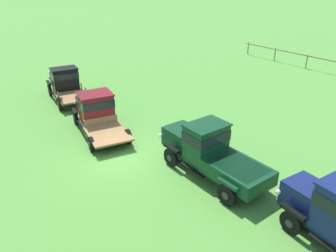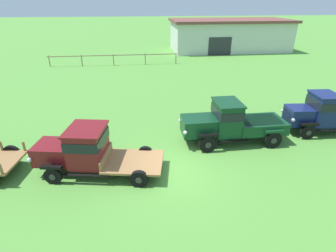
{
  "view_description": "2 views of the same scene",
  "coord_description": "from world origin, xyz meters",
  "px_view_note": "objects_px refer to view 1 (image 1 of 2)",
  "views": [
    {
      "loc": [
        12.43,
        -6.49,
        8.18
      ],
      "look_at": [
        0.2,
        2.61,
        1.0
      ],
      "focal_mm": 35.0,
      "sensor_mm": 36.0,
      "label": 1
    },
    {
      "loc": [
        -1.3,
        -9.8,
        7.07
      ],
      "look_at": [
        0.2,
        2.61,
        1.0
      ],
      "focal_mm": 28.0,
      "sensor_mm": 36.0,
      "label": 2
    }
  ],
  "objects_px": {
    "vintage_truck_second_in_line": "(96,110)",
    "vintage_truck_midrow_center": "(210,151)",
    "vintage_truck_foreground_near": "(65,82)",
    "vintage_truck_far_side": "(336,210)"
  },
  "relations": [
    {
      "from": "vintage_truck_foreground_near",
      "to": "vintage_truck_second_in_line",
      "type": "bearing_deg",
      "value": -4.61
    },
    {
      "from": "vintage_truck_midrow_center",
      "to": "vintage_truck_far_side",
      "type": "xyz_separation_m",
      "value": [
        5.38,
        0.52,
        0.08
      ]
    },
    {
      "from": "vintage_truck_foreground_near",
      "to": "vintage_truck_far_side",
      "type": "distance_m",
      "value": 18.82
    },
    {
      "from": "vintage_truck_foreground_near",
      "to": "vintage_truck_second_in_line",
      "type": "distance_m",
      "value": 6.05
    },
    {
      "from": "vintage_truck_far_side",
      "to": "vintage_truck_foreground_near",
      "type": "bearing_deg",
      "value": -174.03
    },
    {
      "from": "vintage_truck_foreground_near",
      "to": "vintage_truck_second_in_line",
      "type": "xyz_separation_m",
      "value": [
        6.03,
        -0.49,
        -0.02
      ]
    },
    {
      "from": "vintage_truck_second_in_line",
      "to": "vintage_truck_midrow_center",
      "type": "height_order",
      "value": "vintage_truck_midrow_center"
    },
    {
      "from": "vintage_truck_midrow_center",
      "to": "vintage_truck_far_side",
      "type": "relative_size",
      "value": 1.16
    },
    {
      "from": "vintage_truck_second_in_line",
      "to": "vintage_truck_midrow_center",
      "type": "bearing_deg",
      "value": 14.75
    },
    {
      "from": "vintage_truck_foreground_near",
      "to": "vintage_truck_far_side",
      "type": "relative_size",
      "value": 1.11
    }
  ]
}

